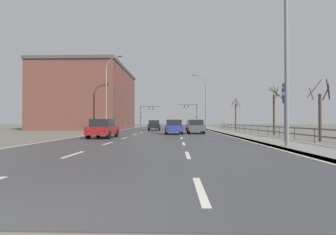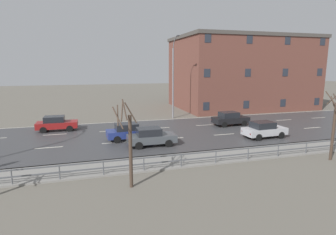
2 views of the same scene
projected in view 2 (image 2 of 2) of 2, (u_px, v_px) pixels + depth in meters
name	position (u px, v px, depth m)	size (l,w,h in m)	color
ground_plane	(316.00, 123.00, 33.57)	(160.00, 160.00, 0.12)	#666056
guardrail	(144.00, 162.00, 17.75)	(0.07, 35.58, 1.00)	#515459
street_lamp_left_bank	(173.00, 79.00, 35.32)	(2.24, 0.24, 10.36)	slate
car_distant	(129.00, 131.00, 25.54)	(2.01, 4.19, 1.57)	navy
car_far_right	(264.00, 129.00, 26.30)	(2.00, 4.19, 1.57)	#B7B7BC
car_far_left	(57.00, 123.00, 29.14)	(1.88, 4.12, 1.57)	maroon
car_near_left	(151.00, 137.00, 23.63)	(1.84, 4.10, 1.57)	#474C51
car_near_right	(230.00, 119.00, 31.78)	(1.97, 4.17, 1.57)	black
brick_building	(241.00, 72.00, 45.55)	(14.08, 21.15, 11.36)	brown
bare_tree_mid	(129.00, 146.00, 15.21)	(1.55, 1.23, 5.00)	#423328
bare_tree_far	(334.00, 127.00, 19.76)	(1.39, 1.45, 5.06)	#423328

